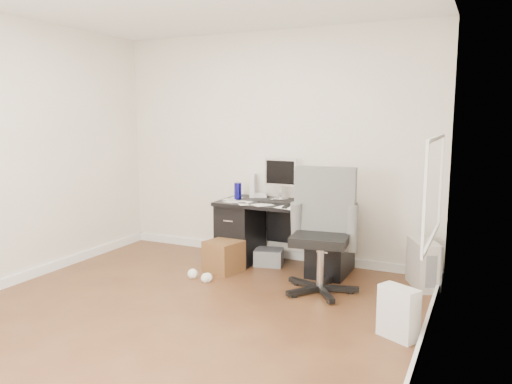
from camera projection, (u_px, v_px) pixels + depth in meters
ground at (182, 314)px, 4.37m from camera, size 4.00×4.00×0.00m
room_shell at (182, 123)px, 4.13m from camera, size 4.02×4.02×2.71m
desk at (284, 233)px, 5.66m from camera, size 1.50×0.70×0.75m
loose_papers at (266, 202)px, 5.65m from camera, size 1.10×0.60×0.00m
lcd_monitor at (281, 179)px, 5.76m from camera, size 0.39×0.22×0.49m
keyboard at (278, 202)px, 5.55m from camera, size 0.44×0.16×0.03m
computer_mouse at (316, 203)px, 5.44m from camera, size 0.06×0.06×0.06m
travel_mug at (238, 191)px, 5.84m from camera, size 0.10×0.10×0.19m
white_binder at (253, 185)px, 6.02m from camera, size 0.18×0.26×0.27m
magazine_file at (331, 191)px, 5.56m from camera, size 0.18×0.25×0.27m
pen_cup at (317, 191)px, 5.58m from camera, size 0.13×0.13×0.28m
yellow_book at (336, 208)px, 5.18m from camera, size 0.19×0.22×0.03m
paper_remote at (288, 207)px, 5.30m from camera, size 0.29×0.25×0.02m
office_chair at (321, 232)px, 4.82m from camera, size 0.77×0.77×1.22m
pc_tower at (423, 264)px, 5.03m from camera, size 0.39×0.52×0.48m
shopping_bag at (398, 313)px, 3.87m from camera, size 0.37×0.33×0.41m
wicker_basket at (224, 256)px, 5.53m from camera, size 0.43×0.43×0.35m
desk_printer at (269, 257)px, 5.79m from camera, size 0.37×0.33×0.19m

